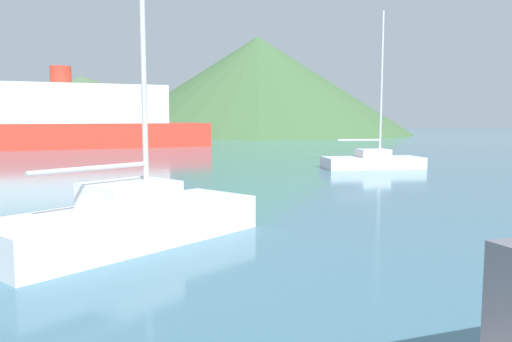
{
  "coord_description": "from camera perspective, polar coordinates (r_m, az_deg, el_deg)",
  "views": [
    {
      "loc": [
        -1.83,
        0.57,
        2.67
      ],
      "look_at": [
        0.84,
        14.0,
        1.2
      ],
      "focal_mm": 35.0,
      "sensor_mm": 36.0,
      "label": 1
    }
  ],
  "objects": [
    {
      "name": "sailboat_inner",
      "position": [
        11.0,
        -14.15,
        -5.24
      ],
      "size": [
        5.84,
        5.23,
        10.2
      ],
      "rotation": [
        0.0,
        0.0,
        0.67
      ],
      "color": "silver",
      "rests_on": "ground_plane"
    },
    {
      "name": "ferry_distant",
      "position": [
        47.83,
        -21.24,
        5.45
      ],
      "size": [
        26.37,
        12.17,
        7.17
      ],
      "rotation": [
        0.0,
        0.0,
        0.2
      ],
      "color": "red",
      "rests_on": "ground_plane"
    },
    {
      "name": "hill_west",
      "position": [
        79.62,
        -19.17,
        7.06
      ],
      "size": [
        47.97,
        47.97,
        8.88
      ],
      "color": "#4C6647",
      "rests_on": "ground_plane"
    },
    {
      "name": "hill_central",
      "position": [
        83.22,
        0.18,
        9.73
      ],
      "size": [
        49.89,
        49.89,
        15.81
      ],
      "color": "#3D6038",
      "rests_on": "ground_plane"
    },
    {
      "name": "sailboat_middle",
      "position": [
        27.05,
        13.18,
        1.21
      ],
      "size": [
        5.24,
        2.22,
        8.14
      ],
      "rotation": [
        0.0,
        0.0,
        -0.04
      ],
      "color": "silver",
      "rests_on": "ground_plane"
    }
  ]
}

